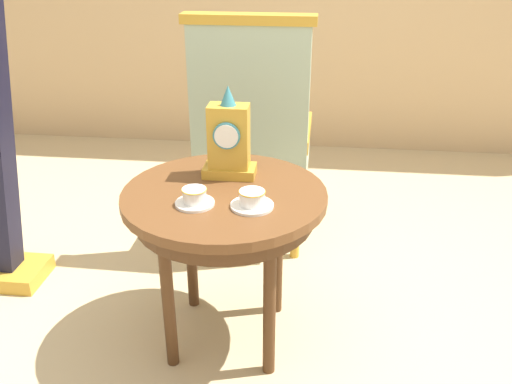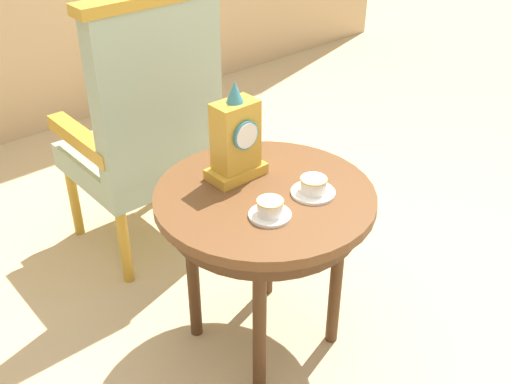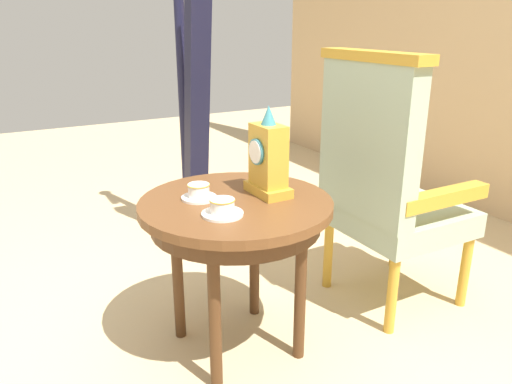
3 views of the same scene
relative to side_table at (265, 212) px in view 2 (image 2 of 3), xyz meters
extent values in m
plane|color=tan|center=(0.10, -0.05, -0.55)|extent=(10.00, 10.00, 0.00)
cylinder|color=brown|center=(0.00, 0.00, 0.06)|extent=(0.71, 0.71, 0.03)
cylinder|color=#482B16|center=(0.00, 0.00, 0.01)|extent=(0.63, 0.63, 0.07)
cylinder|color=#482B16|center=(0.18, 0.18, -0.26)|extent=(0.04, 0.04, 0.59)
cylinder|color=#482B16|center=(-0.18, 0.18, -0.26)|extent=(0.04, 0.04, 0.59)
cylinder|color=#482B16|center=(-0.18, -0.18, -0.26)|extent=(0.04, 0.04, 0.59)
cylinder|color=#482B16|center=(0.18, -0.18, -0.26)|extent=(0.04, 0.04, 0.59)
cylinder|color=white|center=(-0.08, -0.11, 0.08)|extent=(0.13, 0.13, 0.01)
cylinder|color=white|center=(-0.08, -0.11, 0.11)|extent=(0.08, 0.08, 0.05)
torus|color=gold|center=(-0.08, -0.11, 0.13)|extent=(0.08, 0.08, 0.00)
cylinder|color=white|center=(0.11, -0.11, 0.08)|extent=(0.14, 0.14, 0.01)
cylinder|color=white|center=(0.11, -0.11, 0.11)|extent=(0.08, 0.08, 0.05)
torus|color=gold|center=(0.11, -0.11, 0.13)|extent=(0.09, 0.09, 0.00)
cube|color=gold|center=(0.00, 0.14, 0.09)|extent=(0.19, 0.11, 0.04)
cube|color=gold|center=(0.00, 0.14, 0.23)|extent=(0.14, 0.09, 0.23)
cylinder|color=teal|center=(0.00, 0.09, 0.25)|extent=(0.10, 0.01, 0.10)
cylinder|color=white|center=(0.00, 0.08, 0.25)|extent=(0.08, 0.00, 0.08)
cone|color=teal|center=(0.00, 0.14, 0.38)|extent=(0.06, 0.06, 0.07)
cube|color=#9EB299|center=(0.01, 0.82, -0.15)|extent=(0.53, 0.53, 0.11)
cube|color=#9EB299|center=(0.01, 0.60, 0.23)|extent=(0.52, 0.10, 0.64)
cube|color=gold|center=(0.24, 0.82, 0.02)|extent=(0.08, 0.47, 0.06)
cube|color=gold|center=(-0.22, 0.83, 0.02)|extent=(0.08, 0.47, 0.06)
cylinder|color=gold|center=(0.24, 1.04, -0.38)|extent=(0.04, 0.04, 0.35)
cylinder|color=gold|center=(-0.20, 1.05, -0.38)|extent=(0.04, 0.04, 0.35)
cylinder|color=gold|center=(0.23, 0.60, -0.38)|extent=(0.04, 0.04, 0.35)
cylinder|color=gold|center=(-0.21, 0.61, -0.38)|extent=(0.04, 0.04, 0.35)
camera|label=1|loc=(0.30, -1.65, 0.88)|focal=37.74mm
camera|label=2|loc=(-1.12, -1.24, 1.12)|focal=43.47mm
camera|label=3|loc=(1.53, -0.78, 0.70)|focal=34.90mm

